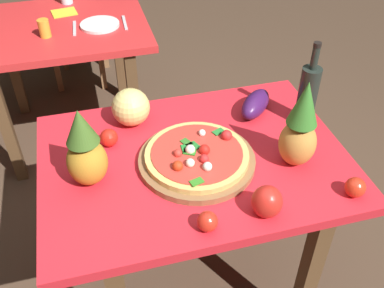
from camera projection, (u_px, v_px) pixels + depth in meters
name	position (u px, v px, depth m)	size (l,w,h in m)	color
ground_plane	(194.00, 278.00, 2.12)	(10.00, 10.00, 0.00)	#4C3828
display_table	(194.00, 178.00, 1.69)	(1.12, 0.81, 0.77)	brown
background_table	(60.00, 43.00, 2.57)	(1.01, 0.81, 0.77)	brown
dining_chair	(74.00, 25.00, 3.17)	(0.46, 0.46, 0.85)	brown
pizza_board	(196.00, 161.00, 1.59)	(0.42, 0.42, 0.03)	brown
pizza	(196.00, 155.00, 1.57)	(0.37, 0.37, 0.06)	#DFB55F
wine_bottle	(308.00, 94.00, 1.71)	(0.08, 0.08, 0.35)	#212923
pineapple_left	(85.00, 151.00, 1.44)	(0.14, 0.14, 0.30)	#B98426
pineapple_right	(300.00, 129.00, 1.51)	(0.13, 0.13, 0.34)	#BF853A
melon	(131.00, 107.00, 1.74)	(0.15, 0.15, 0.15)	#DDCB73
bell_pepper	(267.00, 202.00, 1.39)	(0.10, 0.10, 0.11)	red
eggplant	(255.00, 104.00, 1.81)	(0.20, 0.09, 0.09)	#3B164E
tomato_beside_pepper	(355.00, 187.00, 1.45)	(0.07, 0.07, 0.07)	red
tomato_at_corner	(109.00, 138.00, 1.66)	(0.07, 0.07, 0.07)	red
tomato_near_board	(208.00, 222.00, 1.35)	(0.07, 0.07, 0.07)	red
drinking_glass_juice	(44.00, 28.00, 2.35)	(0.06, 0.06, 0.10)	gold
dinner_plate	(100.00, 25.00, 2.48)	(0.22, 0.22, 0.02)	white
fork_utensil	(75.00, 28.00, 2.45)	(0.02, 0.18, 0.01)	silver
knife_utensil	(125.00, 23.00, 2.51)	(0.02, 0.18, 0.01)	silver
napkin_folded	(64.00, 12.00, 2.62)	(0.14, 0.12, 0.01)	yellow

